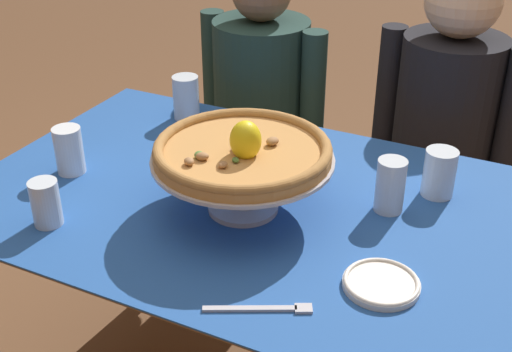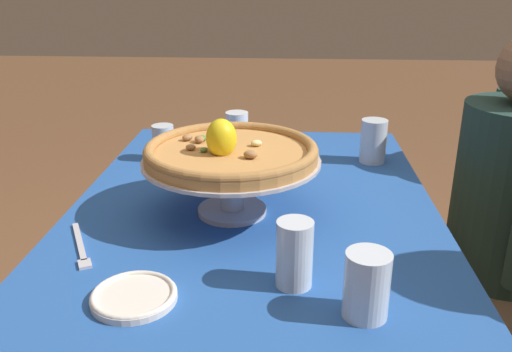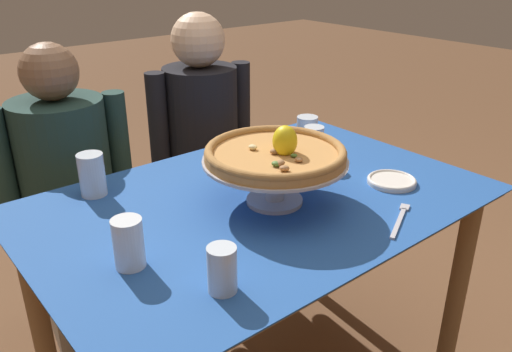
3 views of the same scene
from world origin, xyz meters
The scene contains 12 objects.
dining_table centered at (0.00, 0.00, 0.64)m, with size 1.29×0.86×0.76m.
pizza_stand centered at (0.02, -0.05, 0.85)m, with size 0.40×0.40×0.13m.
pizza centered at (0.02, -0.05, 0.91)m, with size 0.39×0.39×0.10m.
water_glass_side_right centered at (0.31, 0.09, 0.81)m, with size 0.07×0.07×0.12m.
water_glass_front_left centered at (-0.34, -0.28, 0.80)m, with size 0.06×0.06×0.10m.
water_glass_back_right centered at (0.39, 0.21, 0.81)m, with size 0.07×0.07×0.11m.
water_glass_side_left centered at (-0.44, -0.08, 0.81)m, with size 0.07×0.07×0.12m.
water_glass_back_left centered at (-0.36, 0.32, 0.81)m, with size 0.07×0.07×0.13m.
side_plate centered at (0.38, -0.18, 0.77)m, with size 0.15×0.15×0.02m.
dinner_fork centered at (0.21, -0.33, 0.76)m, with size 0.19×0.10×0.01m.
diner_left centered at (-0.30, 0.71, 0.54)m, with size 0.47×0.36×1.14m.
diner_right centered at (0.30, 0.75, 0.56)m, with size 0.46×0.36×1.18m.
Camera 1 is at (0.60, -1.17, 1.56)m, focal length 46.58 mm.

